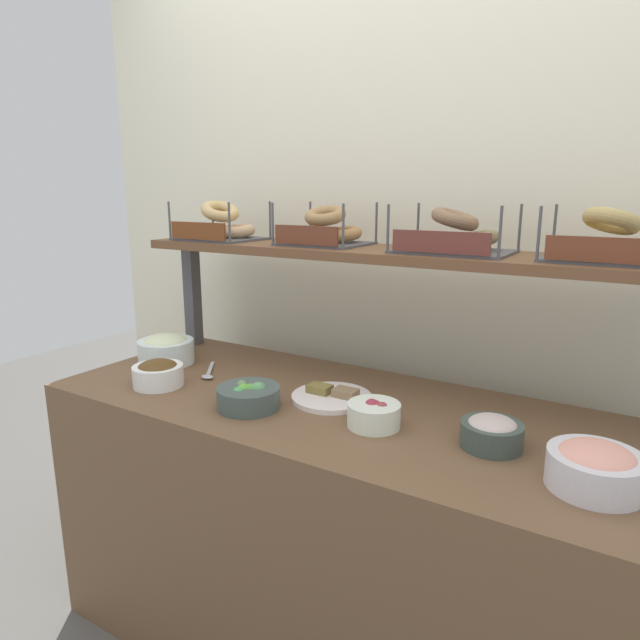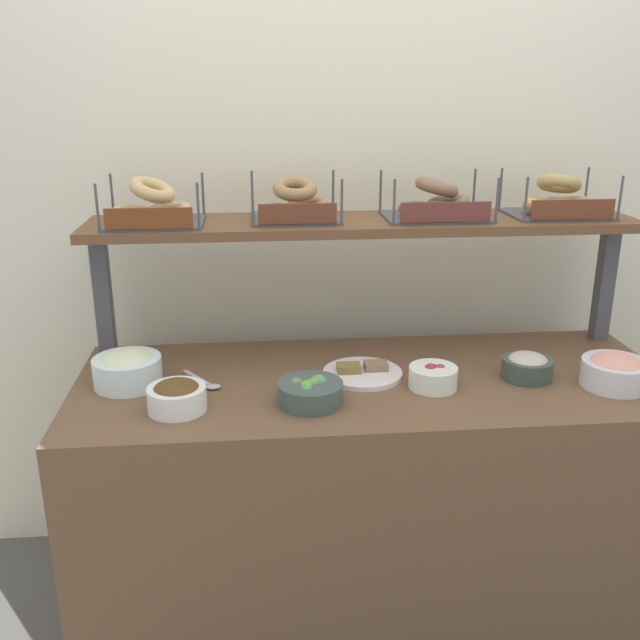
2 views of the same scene
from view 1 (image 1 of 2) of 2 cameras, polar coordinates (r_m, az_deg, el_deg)
name	(u,v)px [view 1 (image 1 of 2)]	position (r m, az deg, el deg)	size (l,w,h in m)	color
back_wall	(414,264)	(2.02, 9.76, 5.73)	(2.98, 0.06, 2.40)	white
deli_counter	(337,533)	(1.82, 1.75, -21.23)	(1.78, 0.70, 0.85)	brown
shelf_riser_left	(192,295)	(2.26, -13.09, 2.53)	(0.05, 0.05, 0.40)	#4C4C51
upper_shelf	(381,253)	(1.75, 6.38, 6.89)	(1.74, 0.32, 0.03)	brown
bowl_tuna_salad	(492,432)	(1.42, 17.40, -11.03)	(0.15, 0.15, 0.08)	#3D4B44
bowl_chocolate_spread	(158,373)	(1.83, -16.46, -5.31)	(0.16, 0.16, 0.08)	white
bowl_beet_salad	(374,414)	(1.47, 5.61, -9.65)	(0.14, 0.14, 0.07)	white
bowl_veggie_mix	(249,396)	(1.60, -7.41, -7.86)	(0.18, 0.18, 0.08)	#44534E
bowl_lox_spread	(595,467)	(1.31, 26.67, -13.45)	(0.19, 0.19, 0.10)	silver
bowl_scallion_spread	(166,349)	(2.06, -15.70, -2.89)	(0.20, 0.20, 0.11)	white
serving_plate_white	(332,396)	(1.65, 1.22, -7.93)	(0.24, 0.24, 0.04)	white
serving_spoon_near_plate	(209,373)	(1.90, -11.48, -5.43)	(0.12, 0.15, 0.01)	#B7B7BC
bagel_basket_plain	(220,227)	(2.09, -10.37, 9.48)	(0.29, 0.26, 0.15)	#4C4C51
bagel_basket_everything	(324,231)	(1.86, 0.46, 9.20)	(0.29, 0.26, 0.14)	#4C4C51
bagel_basket_poppy	(453,237)	(1.66, 13.63, 8.36)	(0.33, 0.25, 0.14)	#4C4C51
bagel_basket_sesame	(608,243)	(1.59, 27.72, 7.09)	(0.31, 0.26, 0.14)	#4C4C51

